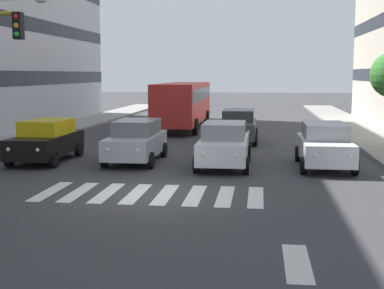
{
  "coord_description": "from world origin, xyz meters",
  "views": [
    {
      "loc": [
        -3.24,
        15.62,
        3.6
      ],
      "look_at": [
        -0.79,
        -3.69,
        1.04
      ],
      "focal_mm": 50.38,
      "sensor_mm": 36.0,
      "label": 1
    }
  ],
  "objects_px": {
    "car_0": "(325,145)",
    "bus_behind_traffic": "(183,101)",
    "car_2": "(136,141)",
    "car_row2_0": "(238,126)",
    "car_1": "(224,144)",
    "car_3": "(46,140)"
  },
  "relations": [
    {
      "from": "car_1",
      "to": "car_3",
      "type": "height_order",
      "value": "same"
    },
    {
      "from": "car_2",
      "to": "car_row2_0",
      "type": "height_order",
      "value": "same"
    },
    {
      "from": "car_2",
      "to": "car_row2_0",
      "type": "relative_size",
      "value": 1.0
    },
    {
      "from": "car_1",
      "to": "car_row2_0",
      "type": "height_order",
      "value": "same"
    },
    {
      "from": "car_0",
      "to": "bus_behind_traffic",
      "type": "xyz_separation_m",
      "value": [
        7.51,
        -14.01,
        0.97
      ]
    },
    {
      "from": "car_3",
      "to": "car_row2_0",
      "type": "distance_m",
      "value": 10.52
    },
    {
      "from": "car_0",
      "to": "bus_behind_traffic",
      "type": "relative_size",
      "value": 0.42
    },
    {
      "from": "car_1",
      "to": "bus_behind_traffic",
      "type": "xyz_separation_m",
      "value": [
        3.65,
        -14.29,
        0.97
      ]
    },
    {
      "from": "car_0",
      "to": "car_3",
      "type": "height_order",
      "value": "same"
    },
    {
      "from": "car_0",
      "to": "car_1",
      "type": "height_order",
      "value": "same"
    },
    {
      "from": "car_row2_0",
      "to": "car_3",
      "type": "bearing_deg",
      "value": 43.57
    },
    {
      "from": "car_2",
      "to": "car_3",
      "type": "height_order",
      "value": "same"
    },
    {
      "from": "car_1",
      "to": "car_row2_0",
      "type": "relative_size",
      "value": 1.0
    },
    {
      "from": "car_2",
      "to": "car_3",
      "type": "distance_m",
      "value": 3.74
    },
    {
      "from": "bus_behind_traffic",
      "to": "car_3",
      "type": "bearing_deg",
      "value": 75.01
    },
    {
      "from": "car_0",
      "to": "car_row2_0",
      "type": "height_order",
      "value": "same"
    },
    {
      "from": "car_2",
      "to": "car_row2_0",
      "type": "bearing_deg",
      "value": -119.3
    },
    {
      "from": "car_2",
      "to": "bus_behind_traffic",
      "type": "bearing_deg",
      "value": -90.0
    },
    {
      "from": "car_row2_0",
      "to": "bus_behind_traffic",
      "type": "height_order",
      "value": "bus_behind_traffic"
    },
    {
      "from": "car_2",
      "to": "car_0",
      "type": "bearing_deg",
      "value": 176.86
    },
    {
      "from": "car_0",
      "to": "car_2",
      "type": "bearing_deg",
      "value": -3.14
    },
    {
      "from": "car_row2_0",
      "to": "car_0",
      "type": "bearing_deg",
      "value": 116.16
    }
  ]
}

